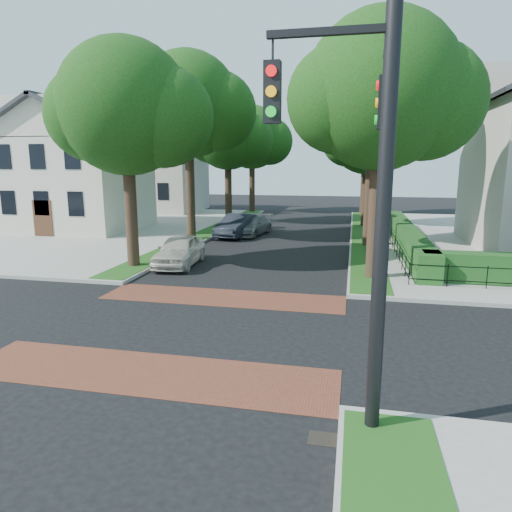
# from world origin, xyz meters

# --- Properties ---
(ground) EXTENTS (120.00, 120.00, 0.00)m
(ground) POSITION_xyz_m (0.00, 0.00, 0.00)
(ground) COLOR black
(ground) RESTS_ON ground
(sidewalk_nw) EXTENTS (30.00, 30.00, 0.15)m
(sidewalk_nw) POSITION_xyz_m (-19.50, 19.00, 0.07)
(sidewalk_nw) COLOR gray
(sidewalk_nw) RESTS_ON ground
(crosswalk_far) EXTENTS (9.00, 2.20, 0.01)m
(crosswalk_far) POSITION_xyz_m (0.00, 3.20, 0.01)
(crosswalk_far) COLOR brown
(crosswalk_far) RESTS_ON ground
(crosswalk_near) EXTENTS (9.00, 2.20, 0.01)m
(crosswalk_near) POSITION_xyz_m (0.00, -3.20, 0.01)
(crosswalk_near) COLOR brown
(crosswalk_near) RESTS_ON ground
(storm_drain) EXTENTS (0.65, 0.45, 0.01)m
(storm_drain) POSITION_xyz_m (4.30, -5.00, 0.01)
(storm_drain) COLOR black
(storm_drain) RESTS_ON ground
(grass_strip_ne) EXTENTS (1.60, 29.80, 0.02)m
(grass_strip_ne) POSITION_xyz_m (5.40, 19.10, 0.16)
(grass_strip_ne) COLOR #164914
(grass_strip_ne) RESTS_ON sidewalk_ne
(grass_strip_nw) EXTENTS (1.60, 29.80, 0.02)m
(grass_strip_nw) POSITION_xyz_m (-5.40, 19.10, 0.16)
(grass_strip_nw) COLOR #164914
(grass_strip_nw) RESTS_ON sidewalk_nw
(tree_right_near) EXTENTS (7.75, 6.67, 10.66)m
(tree_right_near) POSITION_xyz_m (5.60, 7.24, 7.63)
(tree_right_near) COLOR black
(tree_right_near) RESTS_ON sidewalk_ne
(tree_right_mid) EXTENTS (8.25, 7.09, 11.22)m
(tree_right_mid) POSITION_xyz_m (5.61, 15.25, 7.99)
(tree_right_mid) COLOR black
(tree_right_mid) RESTS_ON sidewalk_ne
(tree_right_far) EXTENTS (7.25, 6.23, 9.74)m
(tree_right_far) POSITION_xyz_m (5.60, 24.22, 6.91)
(tree_right_far) COLOR black
(tree_right_far) RESTS_ON sidewalk_ne
(tree_right_back) EXTENTS (7.50, 6.45, 10.20)m
(tree_right_back) POSITION_xyz_m (5.60, 33.23, 7.27)
(tree_right_back) COLOR black
(tree_right_back) RESTS_ON sidewalk_ne
(tree_left_near) EXTENTS (7.50, 6.45, 10.20)m
(tree_left_near) POSITION_xyz_m (-5.40, 7.23, 7.27)
(tree_left_near) COLOR black
(tree_left_near) RESTS_ON sidewalk_nw
(tree_left_mid) EXTENTS (8.00, 6.88, 11.48)m
(tree_left_mid) POSITION_xyz_m (-5.39, 15.24, 8.34)
(tree_left_mid) COLOR black
(tree_left_mid) RESTS_ON sidewalk_nw
(tree_left_far) EXTENTS (7.00, 6.02, 9.86)m
(tree_left_far) POSITION_xyz_m (-5.40, 24.22, 7.12)
(tree_left_far) COLOR black
(tree_left_far) RESTS_ON sidewalk_nw
(tree_left_back) EXTENTS (7.75, 6.66, 10.44)m
(tree_left_back) POSITION_xyz_m (-5.40, 33.24, 7.41)
(tree_left_back) COLOR black
(tree_left_back) RESTS_ON sidewalk_nw
(hedge_main_road) EXTENTS (1.00, 18.00, 1.20)m
(hedge_main_road) POSITION_xyz_m (7.70, 15.00, 0.75)
(hedge_main_road) COLOR #1F4819
(hedge_main_road) RESTS_ON sidewalk_ne
(fence_main_road) EXTENTS (0.06, 18.00, 0.90)m
(fence_main_road) POSITION_xyz_m (6.90, 15.00, 0.60)
(fence_main_road) COLOR black
(fence_main_road) RESTS_ON sidewalk_ne
(house_left_near) EXTENTS (10.00, 9.00, 10.14)m
(house_left_near) POSITION_xyz_m (-15.49, 17.99, 5.04)
(house_left_near) COLOR beige
(house_left_near) RESTS_ON sidewalk_nw
(house_left_far) EXTENTS (10.00, 9.00, 10.14)m
(house_left_far) POSITION_xyz_m (-15.49, 31.99, 5.04)
(house_left_far) COLOR #B6AFA3
(house_left_far) RESTS_ON sidewalk_nw
(traffic_signal) EXTENTS (2.17, 2.00, 8.00)m
(traffic_signal) POSITION_xyz_m (4.89, -4.41, 4.71)
(traffic_signal) COLOR black
(traffic_signal) RESTS_ON sidewalk_se
(parked_car_front) EXTENTS (2.09, 4.52, 1.50)m
(parked_car_front) POSITION_xyz_m (-3.60, 8.07, 0.75)
(parked_car_front) COLOR beige
(parked_car_front) RESTS_ON ground
(parked_car_middle) EXTENTS (2.35, 4.91, 1.55)m
(parked_car_middle) POSITION_xyz_m (-3.04, 17.43, 0.78)
(parked_car_middle) COLOR black
(parked_car_middle) RESTS_ON ground
(parked_car_rear) EXTENTS (2.60, 4.86, 1.34)m
(parked_car_rear) POSITION_xyz_m (-2.34, 18.44, 0.67)
(parked_car_rear) COLOR slate
(parked_car_rear) RESTS_ON ground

